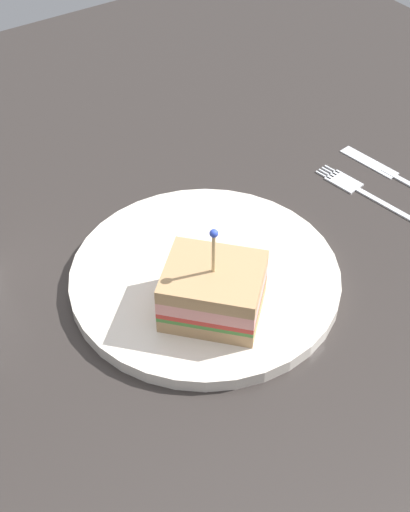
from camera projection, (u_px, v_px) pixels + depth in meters
ground_plane at (205, 290)px, 65.62cm from camera, size 116.17×116.17×2.00cm
plate at (205, 277)px, 64.50cm from camera, size 24.39×24.39×1.27cm
sandwich_half_center at (213, 291)px, 59.09cm from camera, size 10.52×10.47×9.05cm
fork at (357, 188)px, 74.80cm from camera, size 13.06×3.31×0.35cm
knife at (387, 171)px, 77.04cm from camera, size 13.50×3.02×0.35cm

